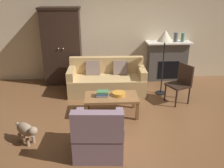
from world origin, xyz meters
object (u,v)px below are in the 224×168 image
at_px(coffee_table, 111,98).
at_px(side_chair_wooden, 181,81).
at_px(book_stack, 102,94).
at_px(fruit_bowl, 119,94).
at_px(dog, 26,130).
at_px(couch, 107,80).
at_px(fireplace, 167,61).
at_px(armoire, 62,47).
at_px(floor_lamp, 165,40).
at_px(armchair_near_left, 99,136).
at_px(mantel_vase_jade, 183,37).
at_px(mantel_vase_slate, 176,37).

bearing_deg(coffee_table, side_chair_wooden, 17.74).
bearing_deg(book_stack, fruit_bowl, 4.85).
bearing_deg(fruit_bowl, dog, -150.07).
relative_size(couch, side_chair_wooden, 2.15).
relative_size(fireplace, armoire, 0.61).
xyz_separation_m(coffee_table, side_chair_wooden, (1.64, 0.52, 0.15)).
bearing_deg(dog, couch, 55.62).
relative_size(fireplace, dog, 2.66).
bearing_deg(armoire, floor_lamp, -20.06).
xyz_separation_m(armchair_near_left, floor_lamp, (1.58, 2.29, 1.07)).
relative_size(coffee_table, floor_lamp, 0.69).
bearing_deg(armchair_near_left, armoire, 106.76).
distance_m(armoire, couch, 1.58).
height_order(armoire, side_chair_wooden, armoire).
relative_size(side_chair_wooden, dog, 1.90).
relative_size(couch, floor_lamp, 1.21).
height_order(fireplace, mantel_vase_jade, mantel_vase_jade).
height_order(fruit_bowl, mantel_vase_jade, mantel_vase_jade).
xyz_separation_m(couch, mantel_vase_slate, (1.95, 0.82, 0.93)).
bearing_deg(floor_lamp, armoire, 159.94).
bearing_deg(fruit_bowl, floor_lamp, 40.45).
distance_m(armoire, coffee_table, 2.40).
xyz_separation_m(armoire, mantel_vase_jade, (3.33, 0.06, 0.20)).
height_order(armoire, mantel_vase_slate, armoire).
relative_size(coffee_table, side_chair_wooden, 1.22).
distance_m(floor_lamp, dog, 3.61).
bearing_deg(book_stack, mantel_vase_jade, 41.44).
bearing_deg(book_stack, dog, -144.90).
relative_size(couch, dog, 4.09).
distance_m(fireplace, fruit_bowl, 2.54).
distance_m(mantel_vase_jade, armchair_near_left, 4.15).
bearing_deg(side_chair_wooden, fireplace, 87.06).
bearing_deg(side_chair_wooden, floor_lamp, 122.72).
height_order(armoire, armchair_near_left, armoire).
distance_m(fruit_bowl, side_chair_wooden, 1.56).
relative_size(fireplace, couch, 0.65).
height_order(coffee_table, book_stack, book_stack).
xyz_separation_m(fruit_bowl, mantel_vase_jade, (1.94, 1.98, 0.78)).
height_order(armoire, fruit_bowl, armoire).
bearing_deg(mantel_vase_slate, coffee_table, -133.29).
height_order(fireplace, fruit_bowl, fireplace).
distance_m(fireplace, floor_lamp, 1.36).
xyz_separation_m(coffee_table, armchair_near_left, (-0.26, -1.27, -0.05)).
bearing_deg(mantel_vase_jade, armoire, -178.97).
height_order(mantel_vase_jade, dog, mantel_vase_jade).
bearing_deg(couch, mantel_vase_jade, 20.95).
xyz_separation_m(fireplace, dog, (-3.22, -2.96, -0.32)).
height_order(mantel_vase_slate, dog, mantel_vase_slate).
height_order(coffee_table, mantel_vase_slate, mantel_vase_slate).
bearing_deg(floor_lamp, armchair_near_left, -124.69).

